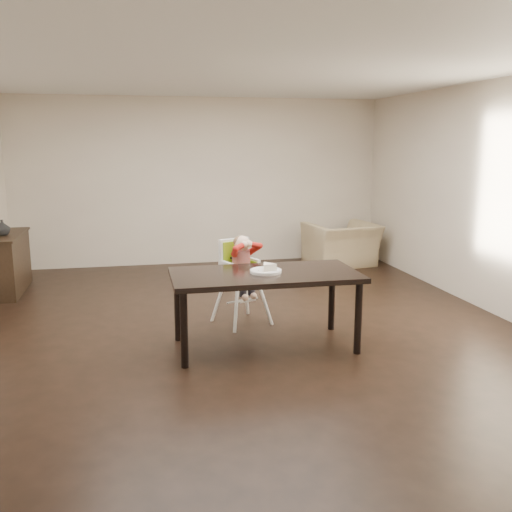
{
  "coord_description": "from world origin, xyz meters",
  "views": [
    {
      "loc": [
        -1.08,
        -5.86,
        1.98
      ],
      "look_at": [
        0.16,
        -0.08,
        0.8
      ],
      "focal_mm": 40.0,
      "sensor_mm": 36.0,
      "label": 1
    }
  ],
  "objects": [
    {
      "name": "ground",
      "position": [
        0.0,
        0.0,
        0.0
      ],
      "size": [
        7.0,
        7.0,
        0.0
      ],
      "primitive_type": "plane",
      "color": "black",
      "rests_on": "ground"
    },
    {
      "name": "room_walls",
      "position": [
        0.0,
        0.0,
        1.86
      ],
      "size": [
        6.02,
        7.02,
        2.71
      ],
      "color": "beige",
      "rests_on": "ground"
    },
    {
      "name": "dining_table",
      "position": [
        0.12,
        -0.65,
        0.67
      ],
      "size": [
        1.8,
        0.9,
        0.75
      ],
      "color": "black",
      "rests_on": "ground"
    },
    {
      "name": "high_chair",
      "position": [
        0.03,
        0.16,
        0.7
      ],
      "size": [
        0.54,
        0.54,
        0.99
      ],
      "rotation": [
        0.0,
        0.0,
        0.38
      ],
      "color": "white",
      "rests_on": "ground"
    },
    {
      "name": "plate",
      "position": [
        0.14,
        -0.66,
        0.78
      ],
      "size": [
        0.36,
        0.36,
        0.09
      ],
      "rotation": [
        0.0,
        0.0,
        -0.2
      ],
      "color": "white",
      "rests_on": "dining_table"
    },
    {
      "name": "armchair",
      "position": [
        2.2,
        2.8,
        0.46
      ],
      "size": [
        1.15,
        0.84,
        0.93
      ],
      "primitive_type": "imported",
      "rotation": [
        0.0,
        0.0,
        3.29
      ],
      "color": "tan",
      "rests_on": "ground"
    },
    {
      "name": "sideboard",
      "position": [
        -2.78,
        2.12,
        0.4
      ],
      "size": [
        0.44,
        1.26,
        0.79
      ],
      "color": "black",
      "rests_on": "ground"
    },
    {
      "name": "vase",
      "position": [
        -2.78,
        2.03,
        0.89
      ],
      "size": [
        0.2,
        0.2,
        0.19
      ],
      "primitive_type": "imported",
      "rotation": [
        0.0,
        0.0,
        0.01
      ],
      "color": "#99999E",
      "rests_on": "sideboard"
    }
  ]
}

